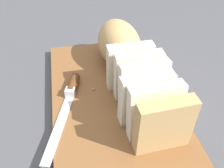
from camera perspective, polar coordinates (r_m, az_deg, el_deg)
The scene contains 8 objects.
ground_plane at distance 0.62m, azimuth -0.00°, elevation -3.72°, with size 3.00×3.00×0.00m, color #4C4C51.
cutting_board at distance 0.61m, azimuth -0.00°, elevation -2.99°, with size 0.48×0.27×0.02m, color brown.
bread_loaf at distance 0.61m, azimuth 3.76°, elevation 4.54°, with size 0.41×0.13×0.11m.
bread_knife at distance 0.60m, azimuth -9.03°, elevation -2.07°, with size 0.24×0.09×0.02m.
crumb_near_knife at distance 0.65m, azimuth 1.28°, elevation 1.11°, with size 0.00×0.00×0.00m, color tan.
crumb_near_loaf at distance 0.68m, azimuth 0.67°, elevation 3.25°, with size 0.01×0.01×0.01m, color tan.
crumb_stray_left at distance 0.62m, azimuth -4.01°, elevation -1.11°, with size 0.01×0.01×0.01m, color tan.
crumb_stray_right at distance 0.62m, azimuth 1.66°, elevation -0.51°, with size 0.00×0.00×0.00m, color tan.
Camera 1 is at (0.46, -0.08, 0.41)m, focal length 42.64 mm.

